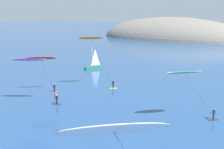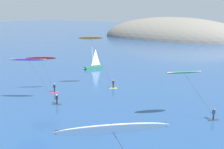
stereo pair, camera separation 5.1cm
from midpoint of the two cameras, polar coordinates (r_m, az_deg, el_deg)
name	(u,v)px [view 1 (the left image)]	position (r m, az deg, el deg)	size (l,w,h in m)	color
headland_island	(171,38)	(159.29, 11.84, 7.35)	(80.15, 52.24, 22.77)	slate
sailboat_near	(92,67)	(72.71, -4.02, 1.63)	(3.52, 5.73, 5.70)	#23664C
kitesurfer_white	(123,145)	(12.30, 2.15, -14.11)	(6.70, 6.60, 10.64)	yellow
kitesurfer_green	(186,76)	(37.99, 14.85, -0.27)	(6.40, 6.29, 7.33)	#2D2D33
kitesurfer_orange	(93,42)	(52.79, -3.99, 6.56)	(6.23, 5.31, 10.24)	yellow
kitesurfer_purple	(31,63)	(45.82, -16.25, 2.24)	(7.12, 4.97, 7.64)	#2D2D33
kitesurfer_red	(42,61)	(52.09, -14.01, 2.67)	(4.93, 4.32, 6.88)	red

